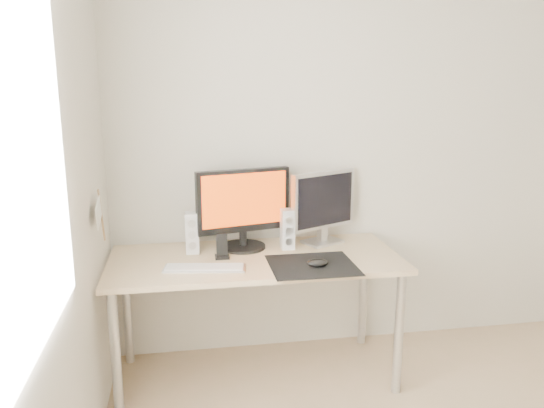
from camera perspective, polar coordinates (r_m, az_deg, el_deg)
wall_back at (r=3.42m, az=12.93°, el=5.54°), size 3.50×0.00×3.50m
wall_left at (r=1.52m, az=-26.29°, el=-4.66°), size 0.00×3.50×3.50m
window_pane at (r=1.46m, az=-26.81°, el=4.74°), size 0.00×1.30×1.30m
mousepad at (r=2.82m, az=4.36°, el=-6.58°), size 0.45×0.40×0.00m
mouse at (r=2.79m, az=4.92°, el=-6.32°), size 0.11×0.07×0.04m
desk at (r=2.97m, az=-1.79°, el=-7.13°), size 1.60×0.70×0.73m
main_monitor at (r=3.03m, az=-3.09°, el=-0.20°), size 0.55×0.31×0.47m
second_monitor at (r=3.15m, az=5.53°, el=0.01°), size 0.42×0.24×0.43m
speaker_left at (r=3.02m, az=-8.60°, el=-3.09°), size 0.07×0.09×0.23m
speaker_right at (r=3.06m, az=1.67°, el=-2.71°), size 0.07×0.09×0.23m
keyboard at (r=2.78m, az=-7.27°, el=-6.82°), size 0.43×0.18×0.02m
phone_dock at (r=2.93m, az=-5.40°, el=-5.04°), size 0.08×0.07×0.14m
pennant at (r=2.73m, az=-18.06°, el=-0.94°), size 0.01×0.23×0.29m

